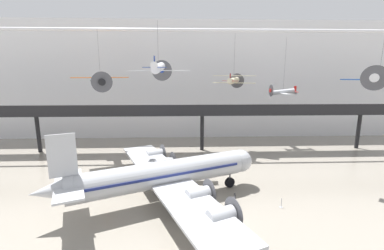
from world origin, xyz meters
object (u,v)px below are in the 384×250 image
at_px(suspended_plane_orange_highwing, 101,81).
at_px(stanchion_barrier, 281,205).
at_px(suspended_plane_white_twin, 158,68).
at_px(info_sign_pedestal, 235,199).
at_px(suspended_plane_blue_trainer, 379,77).
at_px(suspended_plane_silver_racer, 283,92).
at_px(airliner_silver_main, 161,175).
at_px(suspended_plane_cream_biplane, 234,80).

relative_size(suspended_plane_orange_highwing, stanchion_barrier, 8.98).
xyz_separation_m(suspended_plane_white_twin, info_sign_pedestal, (9.06, -9.85, -14.57)).
bearing_deg(suspended_plane_orange_highwing, info_sign_pedestal, 28.96).
distance_m(suspended_plane_orange_highwing, suspended_plane_white_twin, 12.27).
height_order(suspended_plane_orange_highwing, info_sign_pedestal, suspended_plane_orange_highwing).
height_order(suspended_plane_blue_trainer, suspended_plane_white_twin, suspended_plane_white_twin).
bearing_deg(suspended_plane_silver_racer, airliner_silver_main, 44.07).
bearing_deg(suspended_plane_silver_racer, suspended_plane_orange_highwing, 9.52).
bearing_deg(suspended_plane_white_twin, suspended_plane_orange_highwing, 60.16).
distance_m(suspended_plane_cream_biplane, suspended_plane_silver_racer, 10.99).
height_order(suspended_plane_orange_highwing, suspended_plane_silver_racer, suspended_plane_orange_highwing).
distance_m(airliner_silver_main, suspended_plane_cream_biplane, 25.17).
distance_m(suspended_plane_blue_trainer, suspended_plane_white_twin, 26.52).
relative_size(airliner_silver_main, suspended_plane_silver_racer, 2.45).
bearing_deg(suspended_plane_blue_trainer, suspended_plane_silver_racer, -128.38).
distance_m(suspended_plane_blue_trainer, stanchion_barrier, 17.97).
bearing_deg(suspended_plane_white_twin, suspended_plane_blue_trainer, -103.59).
xyz_separation_m(suspended_plane_cream_biplane, info_sign_pedestal, (-3.53, -20.31, -12.64)).
xyz_separation_m(airliner_silver_main, suspended_plane_white_twin, (-0.79, 9.49, 11.76)).
distance_m(suspended_plane_cream_biplane, suspended_plane_orange_highwing, 22.98).
bearing_deg(suspended_plane_silver_racer, suspended_plane_cream_biplane, 13.84).
bearing_deg(suspended_plane_silver_racer, stanchion_barrier, 67.93).
distance_m(airliner_silver_main, suspended_plane_silver_racer, 32.69).
relative_size(suspended_plane_orange_highwing, suspended_plane_silver_racer, 0.87).
distance_m(suspended_plane_orange_highwing, info_sign_pedestal, 28.33).
height_order(suspended_plane_blue_trainer, suspended_plane_silver_racer, suspended_plane_blue_trainer).
relative_size(airliner_silver_main, suspended_plane_cream_biplane, 2.86).
height_order(suspended_plane_blue_trainer, stanchion_barrier, suspended_plane_blue_trainer).
distance_m(airliner_silver_main, suspended_plane_white_twin, 15.13).
height_order(suspended_plane_cream_biplane, suspended_plane_white_twin, suspended_plane_white_twin).
relative_size(suspended_plane_silver_racer, stanchion_barrier, 10.32).
distance_m(suspended_plane_white_twin, stanchion_barrier, 23.09).
xyz_separation_m(suspended_plane_blue_trainer, suspended_plane_white_twin, (-25.28, 7.95, 1.15)).
bearing_deg(suspended_plane_cream_biplane, info_sign_pedestal, -166.08).
bearing_deg(suspended_plane_cream_biplane, stanchion_barrier, -152.71).
bearing_deg(info_sign_pedestal, stanchion_barrier, -16.79).
height_order(suspended_plane_white_twin, stanchion_barrier, suspended_plane_white_twin).
bearing_deg(suspended_plane_orange_highwing, suspended_plane_cream_biplane, 79.19).
relative_size(airliner_silver_main, suspended_plane_blue_trainer, 3.16).
bearing_deg(suspended_plane_white_twin, stanchion_barrier, -124.74).
xyz_separation_m(suspended_plane_blue_trainer, stanchion_barrier, (-11.37, -3.16, -13.55)).
relative_size(suspended_plane_blue_trainer, suspended_plane_silver_racer, 0.78).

